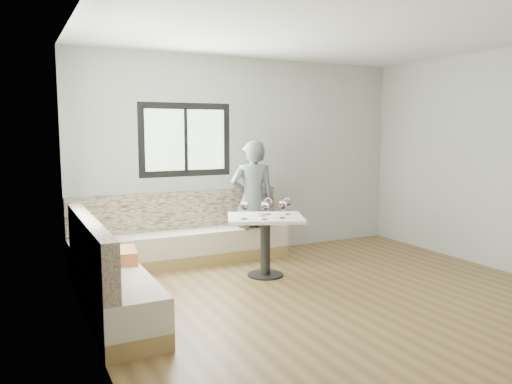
% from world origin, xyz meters
% --- Properties ---
extents(room, '(5.01, 5.01, 2.81)m').
position_xyz_m(room, '(-0.08, 0.08, 1.41)').
color(room, brown).
rests_on(room, ground).
extents(banquette, '(2.90, 2.80, 0.95)m').
position_xyz_m(banquette, '(-1.59, 1.63, 0.33)').
color(banquette, olive).
rests_on(banquette, ground).
extents(table, '(1.10, 1.00, 0.74)m').
position_xyz_m(table, '(-0.31, 1.27, 0.56)').
color(table, black).
rests_on(table, ground).
extents(person, '(0.69, 0.56, 1.65)m').
position_xyz_m(person, '(-0.09, 2.06, 0.82)').
color(person, '#505855').
rests_on(person, ground).
extents(olive_ramekin, '(0.09, 0.09, 0.04)m').
position_xyz_m(olive_ramekin, '(-0.37, 1.29, 0.76)').
color(olive_ramekin, white).
rests_on(olive_ramekin, table).
extents(wine_glass_a, '(0.10, 0.10, 0.22)m').
position_xyz_m(wine_glass_a, '(-0.62, 1.21, 0.90)').
color(wine_glass_a, white).
rests_on(wine_glass_a, table).
extents(wine_glass_b, '(0.10, 0.10, 0.22)m').
position_xyz_m(wine_glass_b, '(-0.42, 1.08, 0.90)').
color(wine_glass_b, white).
rests_on(wine_glass_b, table).
extents(wine_glass_c, '(0.10, 0.10, 0.22)m').
position_xyz_m(wine_glass_c, '(-0.19, 1.06, 0.90)').
color(wine_glass_c, white).
rests_on(wine_glass_c, table).
extents(wine_glass_d, '(0.10, 0.10, 0.22)m').
position_xyz_m(wine_glass_d, '(-0.22, 1.37, 0.90)').
color(wine_glass_d, white).
rests_on(wine_glass_d, table).
extents(wine_glass_e, '(0.10, 0.10, 0.22)m').
position_xyz_m(wine_glass_e, '(-0.01, 1.25, 0.90)').
color(wine_glass_e, white).
rests_on(wine_glass_e, table).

